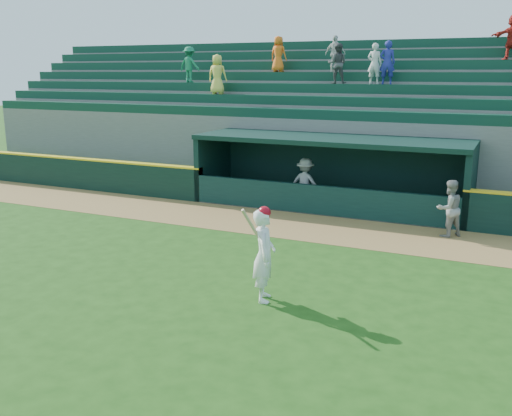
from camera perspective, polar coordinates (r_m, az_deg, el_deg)
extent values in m
plane|color=#1D4611|center=(13.38, -2.91, -6.89)|extent=(120.00, 120.00, 0.00)
cube|color=olive|center=(17.65, 4.51, -1.81)|extent=(40.00, 3.00, 0.01)
cube|color=black|center=(25.61, -20.69, 3.54)|extent=(15.50, 0.30, 1.20)
cube|color=yellow|center=(25.51, -20.81, 4.93)|extent=(15.50, 0.32, 0.06)
imported|color=gray|center=(17.25, 18.75, -0.04)|extent=(1.01, 1.01, 1.66)
imported|color=#ADADA7|center=(19.94, 4.94, 2.51)|extent=(1.14, 0.68, 1.73)
cube|color=slate|center=(20.21, 7.29, 0.15)|extent=(9.00, 2.60, 0.04)
cube|color=black|center=(21.78, -4.24, 4.23)|extent=(0.20, 2.60, 2.30)
cube|color=black|center=(19.14, 20.63, 2.09)|extent=(0.20, 2.60, 2.30)
cube|color=black|center=(21.21, 8.46, 3.86)|extent=(9.40, 0.20, 2.30)
cube|color=black|center=(19.80, 7.50, 6.81)|extent=(9.40, 2.80, 0.16)
cube|color=black|center=(18.97, 6.21, 0.79)|extent=(9.00, 0.16, 1.00)
cube|color=brown|center=(20.91, 7.98, 1.22)|extent=(8.40, 0.45, 0.10)
cube|color=slate|center=(21.66, 8.89, 4.86)|extent=(34.00, 0.85, 2.91)
cube|color=#0F3828|center=(21.36, 8.96, 9.16)|extent=(34.00, 0.60, 0.36)
cube|color=slate|center=(22.44, 9.52, 5.72)|extent=(34.00, 0.85, 3.36)
cube|color=#0F3828|center=(22.15, 9.62, 10.45)|extent=(34.00, 0.60, 0.36)
cube|color=slate|center=(23.22, 10.11, 6.52)|extent=(34.00, 0.85, 3.81)
cube|color=#0F3828|center=(22.95, 10.25, 11.65)|extent=(34.00, 0.60, 0.36)
cube|color=slate|center=(24.02, 10.66, 7.26)|extent=(34.00, 0.85, 4.26)
cube|color=#0F3828|center=(23.77, 10.83, 12.77)|extent=(34.00, 0.60, 0.36)
cube|color=slate|center=(24.82, 11.18, 7.95)|extent=(34.00, 0.85, 4.71)
cube|color=#0F3828|center=(24.59, 11.38, 13.82)|extent=(34.00, 0.60, 0.36)
cube|color=slate|center=(25.62, 11.67, 8.61)|extent=(34.00, 0.85, 5.16)
cube|color=#0F3828|center=(25.43, 11.90, 14.79)|extent=(34.00, 0.60, 0.36)
cube|color=slate|center=(26.43, 12.13, 9.22)|extent=(34.00, 0.85, 5.61)
cube|color=#0F3828|center=(26.27, 12.40, 15.70)|extent=(34.00, 0.60, 0.36)
cube|color=slate|center=(26.99, 12.40, 9.29)|extent=(34.50, 0.30, 5.61)
imported|color=orange|center=(24.99, 2.26, 15.13)|extent=(0.76, 0.54, 1.48)
imported|color=silver|center=(24.14, 7.92, 15.04)|extent=(0.85, 0.36, 1.45)
imported|color=navy|center=(22.72, 13.00, 13.99)|extent=(0.65, 0.49, 1.61)
imported|color=#464646|center=(23.21, 8.14, 14.10)|extent=(0.85, 0.72, 1.54)
imported|color=#1A784E|center=(25.99, -6.67, 14.06)|extent=(1.04, 0.66, 1.53)
imported|color=#E7D251|center=(24.33, -3.88, 13.19)|extent=(0.86, 0.63, 1.61)
imported|color=silver|center=(22.83, 11.78, 13.95)|extent=(0.58, 0.40, 1.53)
imported|color=white|center=(11.76, 0.82, -4.75)|extent=(0.70, 0.83, 1.95)
sphere|color=#AE0917|center=(11.51, 0.83, -0.48)|extent=(0.27, 0.27, 0.27)
cylinder|color=#CFB785|center=(11.45, -0.44, -1.74)|extent=(0.28, 0.47, 0.76)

